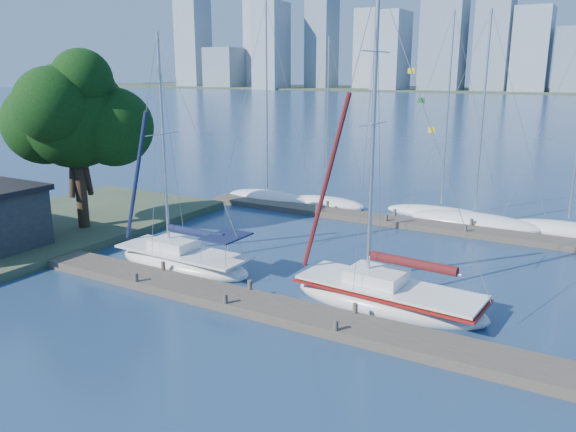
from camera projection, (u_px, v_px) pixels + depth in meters
The scene contains 12 objects.
ground at pixel (238, 305), 23.93m from camera, with size 700.00×700.00×0.00m, color navy.
near_dock at pixel (238, 300), 23.89m from camera, with size 26.00×2.00×0.40m, color #463D33.
far_dock at pixel (405, 223), 36.35m from camera, with size 30.00×1.80×0.36m, color #463D33.
shore at pixel (40, 229), 34.62m from camera, with size 12.00×22.00×0.50m, color #38472D.
tree at pixel (74, 113), 32.46m from camera, with size 8.34×7.60×10.94m.
sailboat_navy at pixel (183, 250), 28.23m from camera, with size 7.88×2.77×12.02m.
sailboat_maroon at pixel (388, 283), 23.44m from camera, with size 8.53×3.35×13.65m.
bg_boat_0 at pixel (268, 197), 43.30m from camera, with size 7.39×3.97×14.99m.
bg_boat_1 at pixel (326, 203), 41.66m from camera, with size 6.18×2.27×12.41m.
bg_boat_2 at pixel (441, 213), 38.43m from camera, with size 7.68×2.39×13.77m.
bg_boat_3 at pixel (474, 221), 36.23m from camera, with size 8.70×4.46×13.69m.
bg_boat_4 at pixel (567, 230), 34.30m from camera, with size 7.86×3.89×13.68m.
Camera 1 is at (12.96, -18.21, 9.60)m, focal length 35.00 mm.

